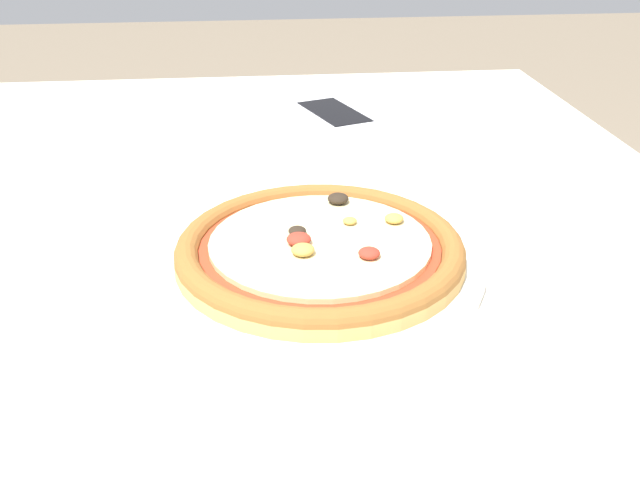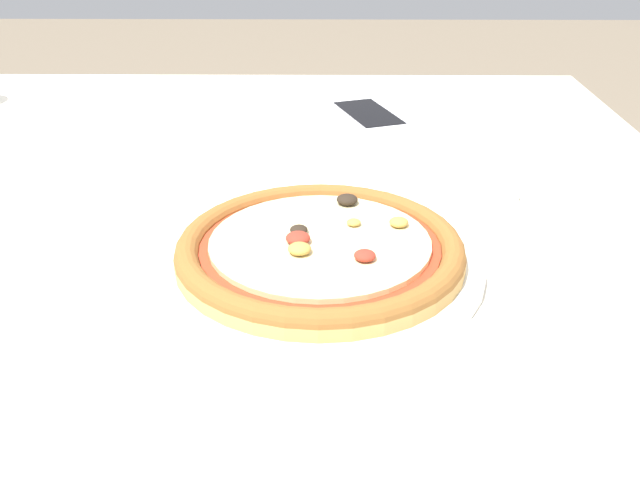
% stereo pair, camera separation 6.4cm
% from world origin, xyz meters
% --- Properties ---
extents(dining_table, '(1.19, 0.98, 0.71)m').
position_xyz_m(dining_table, '(0.00, 0.00, 0.62)').
color(dining_table, brown).
rests_on(dining_table, ground_plane).
extents(pizza_plate, '(0.30, 0.30, 0.04)m').
position_xyz_m(pizza_plate, '(0.15, -0.21, 0.72)').
color(pizza_plate, white).
rests_on(pizza_plate, dining_table).
extents(cell_phone, '(0.11, 0.16, 0.01)m').
position_xyz_m(cell_phone, '(0.22, 0.23, 0.71)').
color(cell_phone, white).
rests_on(cell_phone, dining_table).
extents(napkin_folded, '(0.16, 0.12, 0.01)m').
position_xyz_m(napkin_folded, '(0.30, 0.00, 0.71)').
color(napkin_folded, silver).
rests_on(napkin_folded, dining_table).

